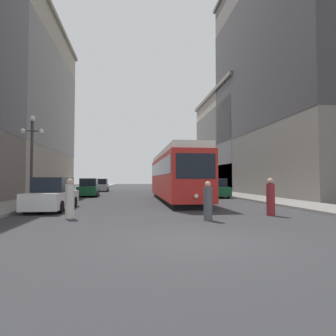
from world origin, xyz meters
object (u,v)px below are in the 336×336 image
Objects in this scene: parked_car_right_far at (215,188)px; parked_car_left_far at (89,188)px; pedestrian_crossing_near at (208,202)px; pedestrian_crossing_far at (271,198)px; parked_car_left_near at (102,185)px; parked_car_left_mid at (53,195)px; lamp_post_left_near at (32,146)px; pedestrian_on_sidewalk at (70,200)px; transit_bus at (185,178)px; streetcar at (175,175)px.

parked_car_left_far is (-12.34, 3.32, 0.00)m from parked_car_right_far.
pedestrian_crossing_near is 3.55m from pedestrian_crossing_far.
parked_car_left_near is 24.85m from parked_car_left_mid.
parked_car_left_mid is at bearing 38.05° from parked_car_right_far.
lamp_post_left_near is at bearing 27.95° from parked_car_right_far.
lamp_post_left_near is at bearing 52.74° from pedestrian_on_sidewalk.
lamp_post_left_near reaches higher than parked_car_left_mid.
parked_car_left_near is at bearing 85.23° from lamp_post_left_near.
transit_bus is at bearing 173.36° from pedestrian_crossing_far.
pedestrian_crossing_far is at bearing -59.92° from parked_car_left_far.
pedestrian_crossing_near is (7.54, -4.98, -0.09)m from parked_car_left_mid.
parked_car_left_near is 2.39× the size of pedestrian_crossing_far.
parked_car_left_far is 2.85× the size of pedestrian_crossing_far.
parked_car_left_mid is 2.84× the size of pedestrian_on_sidewalk.
pedestrian_crossing_near is 0.93× the size of pedestrian_on_sidewalk.
parked_car_left_far reaches higher than pedestrian_crossing_far.
lamp_post_left_near reaches higher than parked_car_left_near.
lamp_post_left_near reaches higher than transit_bus.
lamp_post_left_near is (-3.60, 5.77, 3.01)m from pedestrian_on_sidewalk.
transit_bus is at bearing -86.50° from parked_car_right_far.
pedestrian_on_sidewalk is at bearing -96.17° from pedestrian_crossing_far.
streetcar is 2.67× the size of lamp_post_left_near.
parked_car_left_far is at bearing -90.75° from parked_car_left_near.
streetcar is at bearing -102.61° from transit_bus.
pedestrian_on_sidewalk is (1.70, -3.67, -0.03)m from parked_car_left_mid.
parked_car_right_far is 2.43× the size of pedestrian_crossing_far.
parked_car_left_mid is 1.15× the size of parked_car_right_far.
parked_car_left_near is at bearing 164.87° from transit_bus.
parked_car_left_mid is (0.00, -24.85, 0.00)m from parked_car_left_near.
parked_car_left_mid is at bearing -143.33° from streetcar.
parked_car_left_far is (-7.81, 7.12, -1.26)m from streetcar.
parked_car_right_far is at bearing 41.31° from pedestrian_crossing_near.
transit_bus is (3.81, 15.59, -0.15)m from streetcar.
pedestrian_crossing_far is (3.36, 1.13, 0.07)m from pedestrian_crossing_near.
pedestrian_crossing_far is at bearing -70.35° from pedestrian_on_sidewalk.
parked_car_left_mid is 0.89× the size of lamp_post_left_near.
parked_car_left_mid is at bearing -117.31° from transit_bus.
transit_bus reaches higher than parked_car_left_far.
transit_bus is 25.35m from pedestrian_crossing_far.
parked_car_left_mid is at bearing -90.74° from parked_car_left_near.
parked_car_left_mid is (-7.81, -5.87, -1.26)m from streetcar.
pedestrian_crossing_far is 14.44m from lamp_post_left_near.
parked_car_left_far is 2.89× the size of pedestrian_on_sidewalk.
parked_car_right_far is (12.34, -15.18, 0.00)m from parked_car_left_near.
lamp_post_left_near is (-13.52, -19.36, 1.87)m from transit_bus.
parked_car_left_far is 0.90× the size of lamp_post_left_near.
parked_car_right_far and parked_car_left_far have the same top height.
pedestrian_crossing_near is (-0.26, -10.85, -1.34)m from streetcar.
parked_car_left_far is (-0.00, -11.85, 0.00)m from parked_car_left_near.
parked_car_left_near is at bearing 24.20° from pedestrian_on_sidewalk.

